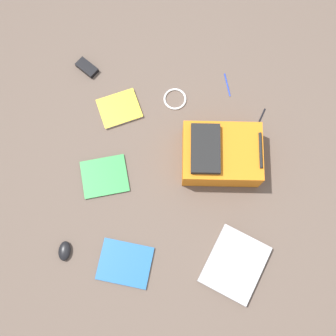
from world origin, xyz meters
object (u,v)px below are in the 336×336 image
(laptop, at_px, (235,264))
(pen_black, at_px, (227,85))
(book_manual, at_px, (119,109))
(cable_coil, at_px, (175,99))
(book_comic, at_px, (105,176))
(computer_mouse, at_px, (65,251))
(pen_blue, at_px, (260,119))
(book_blue, at_px, (125,263))
(power_brick, at_px, (87,68))
(backpack, at_px, (221,154))

(laptop, bearing_deg, pen_black, -82.62)
(book_manual, height_order, cable_coil, book_manual)
(book_comic, height_order, computer_mouse, computer_mouse)
(computer_mouse, relative_size, pen_blue, 0.69)
(book_blue, bearing_deg, power_brick, -70.07)
(book_manual, distance_m, power_brick, 0.33)
(cable_coil, height_order, pen_black, cable_coil)
(book_comic, xyz_separation_m, pen_black, (-0.63, -0.64, -0.00))
(laptop, distance_m, computer_mouse, 0.90)
(computer_mouse, height_order, pen_blue, computer_mouse)
(laptop, distance_m, pen_black, 1.04)
(book_comic, distance_m, power_brick, 0.68)
(laptop, distance_m, book_blue, 0.58)
(book_comic, xyz_separation_m, computer_mouse, (0.14, 0.43, 0.01))
(cable_coil, bearing_deg, book_manual, 18.16)
(laptop, height_order, computer_mouse, computer_mouse)
(backpack, height_order, cable_coil, backpack)
(backpack, xyz_separation_m, laptop, (-0.14, 0.57, -0.07))
(cable_coil, bearing_deg, pen_blue, 172.81)
(laptop, height_order, cable_coil, laptop)
(laptop, relative_size, book_comic, 1.35)
(backpack, bearing_deg, power_brick, -28.77)
(power_brick, xyz_separation_m, pen_blue, (-1.05, 0.19, -0.01))
(book_manual, bearing_deg, book_blue, 100.87)
(laptop, height_order, pen_blue, laptop)
(book_blue, distance_m, book_comic, 0.49)
(book_manual, xyz_separation_m, power_brick, (0.23, -0.23, 0.01))
(pen_black, bearing_deg, cable_coil, 23.84)
(laptop, bearing_deg, power_brick, -46.51)
(pen_black, bearing_deg, book_blue, 67.95)
(book_blue, xyz_separation_m, pen_blue, (-0.65, -0.90, -0.00))
(backpack, relative_size, laptop, 1.10)
(cable_coil, distance_m, pen_black, 0.32)
(book_blue, bearing_deg, pen_black, -112.05)
(book_comic, bearing_deg, cable_coil, -122.94)
(book_blue, xyz_separation_m, computer_mouse, (0.33, -0.02, 0.01))
(book_blue, bearing_deg, computer_mouse, -3.95)
(book_comic, bearing_deg, backpack, -163.44)
(cable_coil, xyz_separation_m, power_brick, (0.54, -0.13, 0.01))
(laptop, bearing_deg, computer_mouse, 2.88)
(computer_mouse, xyz_separation_m, cable_coil, (-0.47, -0.94, -0.01))
(power_brick, bearing_deg, pen_blue, 169.57)
(backpack, bearing_deg, pen_blue, -129.34)
(backpack, height_order, laptop, backpack)
(backpack, distance_m, pen_black, 0.47)
(backpack, bearing_deg, computer_mouse, 38.88)
(power_brick, height_order, pen_black, power_brick)
(cable_coil, bearing_deg, laptop, 115.59)
(power_brick, bearing_deg, cable_coil, 166.62)
(book_manual, distance_m, computer_mouse, 0.85)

